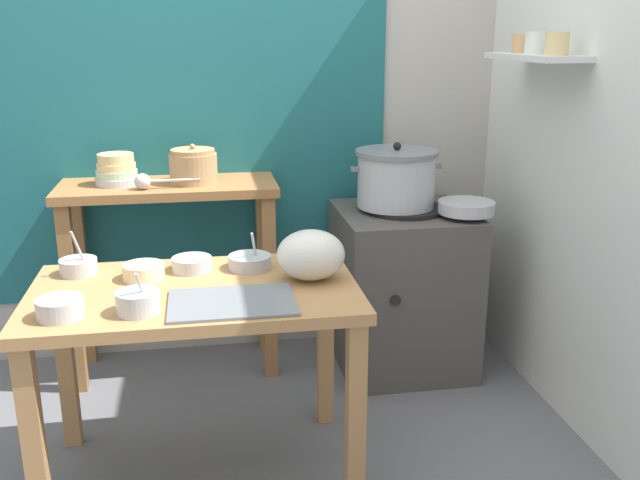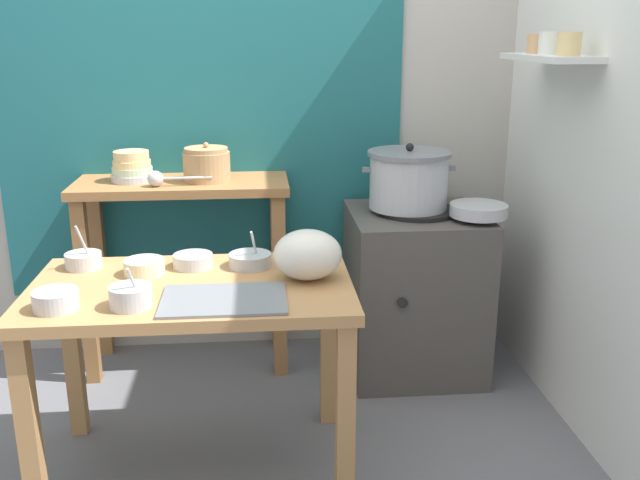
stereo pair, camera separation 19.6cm
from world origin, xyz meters
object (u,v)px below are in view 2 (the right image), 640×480
at_px(serving_tray, 224,300).
at_px(prep_bowl_1, 56,299).
at_px(bowl_stack_enamel, 132,167).
at_px(prep_bowl_0, 250,259).
at_px(prep_table, 193,314).
at_px(plastic_bag, 308,255).
at_px(prep_bowl_3, 144,266).
at_px(prep_bowl_2, 193,260).
at_px(wide_pan, 479,210).
at_px(prep_bowl_5, 83,260).
at_px(ladle, 158,179).
at_px(stove_block, 414,291).
at_px(steamer_pot, 409,179).
at_px(clay_pot, 207,164).
at_px(back_shelf_table, 184,228).
at_px(prep_bowl_4, 131,296).

height_order(serving_tray, prep_bowl_1, prep_bowl_1).
bearing_deg(bowl_stack_enamel, prep_bowl_1, -93.92).
height_order(bowl_stack_enamel, prep_bowl_0, bowl_stack_enamel).
height_order(prep_table, prep_bowl_0, prep_bowl_0).
xyz_separation_m(bowl_stack_enamel, prep_bowl_1, (-0.07, -1.08, -0.21)).
relative_size(plastic_bag, prep_bowl_3, 1.67).
height_order(bowl_stack_enamel, prep_bowl_2, bowl_stack_enamel).
distance_m(wide_pan, prep_bowl_5, 1.64).
relative_size(ladle, prep_bowl_0, 1.78).
distance_m(stove_block, bowl_stack_enamel, 1.41).
xyz_separation_m(steamer_pot, clay_pot, (-0.90, 0.11, 0.06)).
bearing_deg(ladle, prep_table, -75.54).
height_order(wide_pan, prep_bowl_0, prep_bowl_0).
relative_size(stove_block, ladle, 2.80).
distance_m(prep_table, prep_bowl_2, 0.23).
xyz_separation_m(wide_pan, prep_bowl_5, (-1.59, -0.38, -0.06)).
bearing_deg(prep_bowl_5, plastic_bag, -13.33).
bearing_deg(prep_bowl_1, stove_block, 34.54).
height_order(back_shelf_table, prep_bowl_0, back_shelf_table).
height_order(back_shelf_table, steamer_pot, steamer_pot).
relative_size(back_shelf_table, clay_pot, 4.56).
bearing_deg(prep_bowl_4, wide_pan, 29.91).
bearing_deg(stove_block, prep_table, -142.23).
distance_m(back_shelf_table, prep_bowl_5, 0.73).
xyz_separation_m(prep_bowl_2, prep_bowl_4, (-0.16, -0.38, 0.01)).
relative_size(wide_pan, prep_bowl_4, 1.76).
height_order(stove_block, ladle, ladle).
bearing_deg(back_shelf_table, serving_tray, -77.74).
height_order(clay_pot, prep_bowl_4, clay_pot).
relative_size(clay_pot, ladle, 0.76).
bearing_deg(prep_bowl_2, serving_tray, -70.38).
bearing_deg(prep_bowl_5, bowl_stack_enamel, 83.23).
bearing_deg(steamer_pot, back_shelf_table, 173.84).
bearing_deg(clay_pot, serving_tray, -84.01).
bearing_deg(back_shelf_table, steamer_pot, -6.16).
distance_m(clay_pot, prep_bowl_0, 0.76).
relative_size(stove_block, prep_bowl_4, 5.50).
height_order(clay_pot, ladle, clay_pot).
bearing_deg(steamer_pot, ladle, 179.84).
bearing_deg(serving_tray, clay_pot, 95.99).
distance_m(prep_table, prep_bowl_0, 0.30).
height_order(plastic_bag, prep_bowl_3, plastic_bag).
xyz_separation_m(prep_bowl_0, prep_bowl_5, (-0.61, 0.04, 0.00)).
bearing_deg(ladle, prep_bowl_5, -110.75).
distance_m(bowl_stack_enamel, serving_tray, 1.17).
bearing_deg(plastic_bag, back_shelf_table, 120.93).
distance_m(clay_pot, plastic_bag, 0.95).
xyz_separation_m(back_shelf_table, bowl_stack_enamel, (-0.22, 0.02, 0.28)).
bearing_deg(prep_bowl_2, prep_bowl_4, -113.13).
distance_m(plastic_bag, prep_bowl_3, 0.59).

